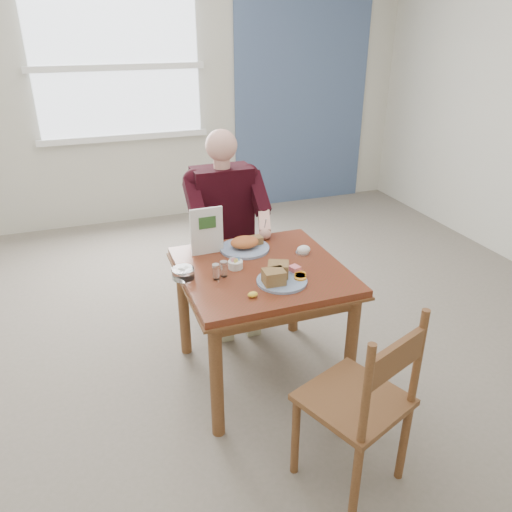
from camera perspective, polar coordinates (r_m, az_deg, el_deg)
name	(u,v)px	position (r m, az deg, el deg)	size (l,w,h in m)	color
floor	(261,373)	(3.24, 0.58, -13.25)	(6.00, 6.00, 0.00)	#6B6456
wall_back	(159,87)	(5.47, -10.98, 18.46)	(5.50, 5.50, 0.00)	beige
accent_panel	(303,81)	(5.93, 5.36, 19.30)	(1.60, 0.02, 2.80)	#455980
lemon_wedge	(253,295)	(2.53, -0.37, -4.43)	(0.05, 0.04, 0.03)	yellow
napkin	(304,250)	(3.00, 5.46, 0.72)	(0.08, 0.07, 0.05)	white
metal_dish	(302,253)	(3.01, 5.31, 0.37)	(0.08, 0.08, 0.01)	silver
window	(117,67)	(5.37, -15.56, 20.06)	(1.72, 0.04, 1.42)	white
table	(262,285)	(2.88, 0.64, -3.28)	(0.92, 0.92, 0.75)	maroon
chair_far	(223,254)	(3.63, -3.78, 0.19)	(0.42, 0.42, 0.95)	brown
chair_near	(362,403)	(2.36, 12.04, -16.09)	(0.54, 0.54, 0.95)	brown
diner	(225,216)	(3.42, -3.51, 4.63)	(0.53, 0.56, 1.39)	#9B9574
near_plate	(280,276)	(2.66, 2.72, -2.31)	(0.32, 0.32, 0.09)	white
far_plate	(245,245)	(3.04, -1.22, 1.30)	(0.33, 0.33, 0.08)	white
caddy	(235,264)	(2.81, -2.37, -0.97)	(0.09, 0.09, 0.06)	white
shakers	(220,270)	(2.70, -4.14, -1.63)	(0.10, 0.07, 0.09)	white
creamer	(183,273)	(2.73, -8.32, -1.95)	(0.15, 0.15, 0.06)	white
menu	(207,231)	(2.95, -5.64, 2.88)	(0.20, 0.02, 0.29)	white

